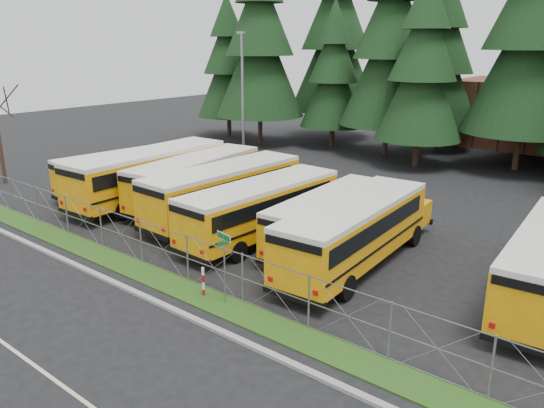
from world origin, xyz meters
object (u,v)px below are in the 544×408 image
at_px(bus_0, 132,173).
at_px(bus_2, 200,181).
at_px(bus_5, 333,219).
at_px(bus_1, 155,176).
at_px(bus_6, 359,233).
at_px(bus_3, 229,192).
at_px(striped_bollard, 203,282).
at_px(bus_4, 267,210).
at_px(street_sign, 224,253).
at_px(light_standard, 243,97).

bearing_deg(bus_0, bus_2, 17.08).
bearing_deg(bus_5, bus_1, 179.41).
relative_size(bus_2, bus_6, 0.99).
height_order(bus_3, bus_6, bus_3).
height_order(bus_2, striped_bollard, bus_2).
relative_size(bus_0, bus_1, 0.84).
xyz_separation_m(bus_1, bus_6, (14.58, -0.71, -0.13)).
distance_m(bus_1, bus_4, 9.31).
height_order(bus_4, street_sign, bus_4).
height_order(bus_5, striped_bollard, bus_5).
distance_m(bus_5, striped_bollard, 7.80).
xyz_separation_m(bus_5, striped_bollard, (-0.86, -7.73, -0.70)).
height_order(bus_0, bus_6, bus_6).
distance_m(bus_3, bus_5, 6.56).
height_order(bus_5, street_sign, street_sign).
bearing_deg(bus_6, bus_0, 173.17).
relative_size(bus_1, bus_5, 1.24).
height_order(bus_2, light_standard, light_standard).
relative_size(bus_2, street_sign, 4.00).
bearing_deg(bus_2, bus_1, -161.20).
relative_size(bus_5, light_standard, 0.98).
bearing_deg(bus_3, bus_5, 3.92).
bearing_deg(bus_3, bus_6, -5.32).
height_order(bus_0, street_sign, street_sign).
relative_size(bus_3, striped_bollard, 9.60).
xyz_separation_m(bus_1, street_sign, (12.63, -7.02, 0.42)).
distance_m(bus_0, bus_2, 5.37).
distance_m(bus_0, street_sign, 16.94).
xyz_separation_m(bus_0, bus_4, (11.95, -0.83, 0.07)).
distance_m(bus_0, bus_4, 11.98).
xyz_separation_m(bus_3, bus_4, (3.44, -0.98, -0.07)).
height_order(bus_0, light_standard, light_standard).
bearing_deg(street_sign, bus_0, 154.53).
height_order(bus_2, bus_6, bus_6).
xyz_separation_m(bus_3, bus_5, (6.55, 0.22, -0.21)).
relative_size(bus_0, bus_4, 0.95).
bearing_deg(bus_5, light_standard, 142.98).
xyz_separation_m(bus_0, bus_3, (8.51, 0.14, 0.15)).
distance_m(bus_0, light_standard, 10.61).
relative_size(bus_0, bus_2, 0.93).
bearing_deg(bus_6, bus_1, 173.61).
bearing_deg(bus_1, bus_2, 23.19).
bearing_deg(bus_3, light_standard, 130.31).
distance_m(bus_1, bus_2, 2.91).
bearing_deg(bus_5, striped_bollard, -99.82).
height_order(bus_0, bus_4, bus_4).
bearing_deg(striped_bollard, bus_1, 148.43).
bearing_deg(street_sign, bus_5, 91.73).
xyz_separation_m(bus_3, street_sign, (6.78, -7.42, 0.52)).
xyz_separation_m(bus_2, bus_6, (11.95, -1.97, 0.01)).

